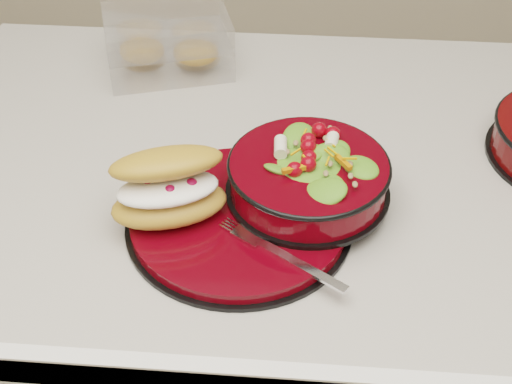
# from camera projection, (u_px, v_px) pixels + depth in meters

# --- Properties ---
(island_counter) EXTENTS (1.24, 0.74, 0.90)m
(island_counter) POSITION_uv_depth(u_px,v_px,m) (318.00, 354.00, 1.30)
(island_counter) COLOR silver
(island_counter) RESTS_ON ground
(dinner_plate) EXTENTS (0.29, 0.29, 0.02)m
(dinner_plate) POSITION_uv_depth(u_px,v_px,m) (240.00, 220.00, 0.90)
(dinner_plate) COLOR black
(dinner_plate) RESTS_ON island_counter
(salad_bowl) EXTENTS (0.21, 0.21, 0.09)m
(salad_bowl) POSITION_uv_depth(u_px,v_px,m) (309.00, 172.00, 0.91)
(salad_bowl) COLOR black
(salad_bowl) RESTS_ON dinner_plate
(croissant) EXTENTS (0.16, 0.13, 0.09)m
(croissant) POSITION_uv_depth(u_px,v_px,m) (169.00, 187.00, 0.87)
(croissant) COLOR #C5863C
(croissant) RESTS_ON dinner_plate
(fork) EXTENTS (0.14, 0.10, 0.00)m
(fork) POSITION_uv_depth(u_px,v_px,m) (284.00, 256.00, 0.84)
(fork) COLOR silver
(fork) RESTS_ON dinner_plate
(pastry_box) EXTENTS (0.23, 0.20, 0.09)m
(pastry_box) POSITION_uv_depth(u_px,v_px,m) (168.00, 43.00, 1.18)
(pastry_box) COLOR white
(pastry_box) RESTS_ON island_counter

